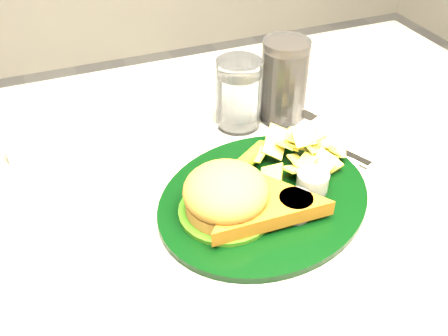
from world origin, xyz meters
The scene contains 6 objects.
dinner_plate centered at (0.07, -0.03, 0.78)m, with size 0.29×0.24×0.07m, color black, non-canonical shape.
water_glass centered at (0.11, 0.14, 0.80)m, with size 0.07×0.07×0.11m, color silver.
cola_glass centered at (0.18, 0.14, 0.81)m, with size 0.07×0.07×0.13m, color black.
fork_napkin centered at (0.21, 0.04, 0.76)m, with size 0.13×0.17×0.01m, color white, non-canonical shape.
ramekin centered at (-0.20, 0.17, 0.76)m, with size 0.04×0.04×0.03m, color white.
wrapped_straw centered at (-0.02, 0.13, 0.75)m, with size 0.19×0.07×0.01m, color white, non-canonical shape.
Camera 1 is at (-0.15, -0.45, 1.18)m, focal length 40.00 mm.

